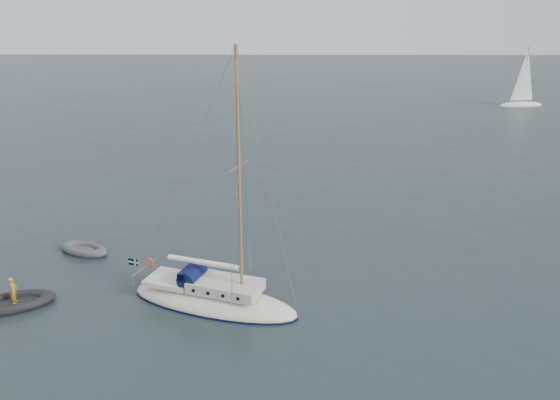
{
  "coord_description": "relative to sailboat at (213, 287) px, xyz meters",
  "views": [
    {
      "loc": [
        1.29,
        -25.28,
        13.01
      ],
      "look_at": [
        0.77,
        0.0,
        4.21
      ],
      "focal_mm": 35.0,
      "sensor_mm": 36.0,
      "label": 1
    }
  ],
  "objects": [
    {
      "name": "ground",
      "position": [
        2.27,
        2.85,
        -0.93
      ],
      "size": [
        300.0,
        300.0,
        0.0
      ],
      "primitive_type": "plane",
      "color": "black",
      "rests_on": "ground"
    },
    {
      "name": "sailboat",
      "position": [
        0.0,
        0.0,
        0.0
      ],
      "size": [
        8.66,
        2.6,
        12.32
      ],
      "rotation": [
        0.0,
        0.0,
        -0.32
      ],
      "color": "white",
      "rests_on": "ground"
    },
    {
      "name": "distant_yacht_b",
      "position": [
        36.67,
        57.09,
        2.84
      ],
      "size": [
        6.66,
        3.55,
        8.82
      ],
      "rotation": [
        0.0,
        0.0,
        0.21
      ],
      "color": "white",
      "rests_on": "ground"
    },
    {
      "name": "rib",
      "position": [
        -9.39,
        -0.44,
        -0.7
      ],
      "size": [
        3.92,
        1.78,
        1.5
      ],
      "rotation": [
        0.0,
        0.0,
        0.43
      ],
      "color": "black",
      "rests_on": "ground"
    },
    {
      "name": "dinghy",
      "position": [
        -8.18,
        5.65,
        -0.74
      ],
      "size": [
        3.14,
        1.42,
        0.45
      ],
      "rotation": [
        0.0,
        0.0,
        -0.4
      ],
      "color": "#505056",
      "rests_on": "ground"
    }
  ]
}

